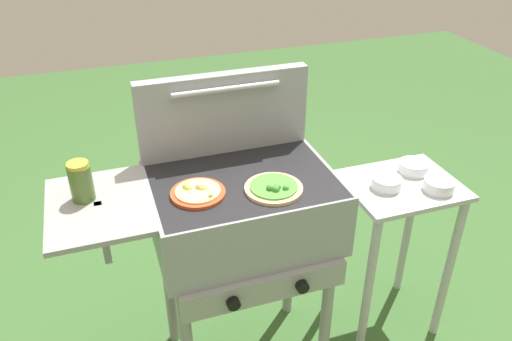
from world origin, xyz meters
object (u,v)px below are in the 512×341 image
object	(u,v)px
topping_bowl_near	(386,183)
pizza_cheese	(198,192)
grill	(239,214)
pizza_veggie	(274,188)
prep_table	(395,226)
sauce_jar	(81,182)
topping_bowl_middle	(439,185)
topping_bowl_far	(413,167)

from	to	relation	value
topping_bowl_near	pizza_cheese	bearing A→B (deg)	-176.42
grill	topping_bowl_near	xyz separation A→B (m)	(0.60, -0.00, 0.01)
pizza_veggie	prep_table	bearing A→B (deg)	10.50
sauce_jar	prep_table	xyz separation A→B (m)	(1.18, -0.04, -0.43)
pizza_veggie	topping_bowl_middle	size ratio (longest dim) A/B	1.63
prep_table	topping_bowl_far	world-z (taller)	topping_bowl_far
prep_table	grill	bearing A→B (deg)	-179.63
sauce_jar	prep_table	size ratio (longest dim) A/B	0.18
pizza_cheese	prep_table	distance (m)	0.91
prep_table	topping_bowl_far	distance (m)	0.26
topping_bowl_far	pizza_cheese	bearing A→B (deg)	-172.83
pizza_cheese	topping_bowl_far	xyz separation A→B (m)	(0.92, 0.12, -0.14)
pizza_cheese	pizza_veggie	size ratio (longest dim) A/B	0.93
topping_bowl_far	topping_bowl_middle	world-z (taller)	same
pizza_cheese	topping_bowl_middle	xyz separation A→B (m)	(0.93, -0.03, -0.14)
prep_table	topping_bowl_near	xyz separation A→B (m)	(-0.08, -0.01, 0.23)
grill	topping_bowl_near	size ratio (longest dim) A/B	8.32
sauce_jar	topping_bowl_far	xyz separation A→B (m)	(1.27, 0.02, -0.20)
topping_bowl_near	topping_bowl_far	bearing A→B (deg)	22.32
pizza_veggie	sauce_jar	world-z (taller)	sauce_jar
pizza_cheese	grill	bearing A→B (deg)	17.39
sauce_jar	topping_bowl_far	distance (m)	1.28
prep_table	topping_bowl_middle	xyz separation A→B (m)	(0.10, -0.09, 0.23)
pizza_veggie	sauce_jar	distance (m)	0.61
sauce_jar	topping_bowl_near	distance (m)	1.12
grill	topping_bowl_far	bearing A→B (deg)	5.02
pizza_cheese	sauce_jar	distance (m)	0.37
prep_table	topping_bowl_middle	size ratio (longest dim) A/B	6.28
grill	pizza_veggie	world-z (taller)	pizza_veggie
pizza_veggie	topping_bowl_near	size ratio (longest dim) A/B	1.68
topping_bowl_near	topping_bowl_middle	distance (m)	0.20
prep_table	topping_bowl_middle	world-z (taller)	topping_bowl_middle
sauce_jar	topping_bowl_far	size ratio (longest dim) A/B	1.14
pizza_veggie	topping_bowl_far	xyz separation A→B (m)	(0.67, 0.17, -0.14)
prep_table	sauce_jar	bearing A→B (deg)	178.02
grill	prep_table	bearing A→B (deg)	0.37
grill	topping_bowl_middle	distance (m)	0.78
pizza_cheese	sauce_jar	world-z (taller)	sauce_jar
pizza_veggie	prep_table	world-z (taller)	pizza_veggie
pizza_veggie	topping_bowl_middle	world-z (taller)	pizza_veggie
pizza_cheese	pizza_veggie	bearing A→B (deg)	-12.90
pizza_cheese	pizza_veggie	xyz separation A→B (m)	(0.24, -0.06, -0.00)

